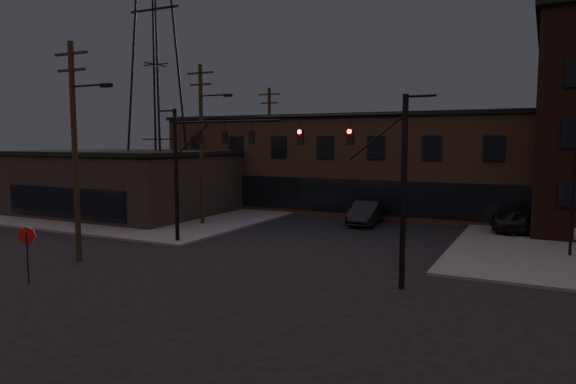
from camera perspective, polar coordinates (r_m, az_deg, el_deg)
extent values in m
plane|color=black|center=(20.89, -8.70, -11.42)|extent=(140.00, 140.00, 0.00)
cube|color=#474744|center=(51.27, -14.59, -1.24)|extent=(30.00, 30.00, 0.15)
cube|color=brown|center=(45.80, 11.91, 2.94)|extent=(40.00, 12.00, 8.00)
cube|color=black|center=(45.30, -17.76, 0.86)|extent=(16.00, 12.00, 5.00)
cylinder|color=black|center=(21.47, 12.72, -0.12)|extent=(0.24, 0.24, 8.00)
cylinder|color=black|center=(22.49, 4.12, 8.43)|extent=(7.00, 0.14, 0.14)
cube|color=#FF140C|center=(22.04, 6.93, 6.12)|extent=(0.28, 0.22, 0.70)
cube|color=#FF140C|center=(22.94, 1.40, 6.14)|extent=(0.28, 0.22, 0.70)
cylinder|color=black|center=(31.26, -12.32, 1.69)|extent=(0.24, 0.24, 8.00)
cylinder|color=black|center=(29.13, -7.04, 7.79)|extent=(7.00, 0.14, 0.14)
cube|color=black|center=(30.11, -9.81, 5.96)|extent=(0.28, 0.22, 0.70)
cube|color=black|center=(29.11, -7.02, 6.02)|extent=(0.28, 0.22, 0.70)
cube|color=black|center=(28.18, -4.04, 6.05)|extent=(0.28, 0.22, 0.70)
cylinder|color=black|center=(24.75, -26.96, -6.64)|extent=(0.06, 0.06, 2.20)
cylinder|color=maroon|center=(24.58, -27.03, -4.35)|extent=(0.72, 0.33, 0.76)
cylinder|color=black|center=(27.91, -22.59, 3.99)|extent=(0.28, 0.28, 11.00)
cube|color=black|center=(28.22, -22.99, 13.98)|extent=(2.20, 0.12, 0.12)
cube|color=black|center=(28.11, -22.92, 12.37)|extent=(1.80, 0.12, 0.12)
cube|color=black|center=(26.33, -19.53, 11.11)|extent=(0.60, 0.25, 0.18)
cylinder|color=black|center=(37.47, -9.59, 5.07)|extent=(0.28, 0.28, 11.50)
cube|color=black|center=(37.77, -9.72, 12.90)|extent=(2.20, 0.12, 0.12)
cube|color=black|center=(37.67, -9.70, 11.70)|extent=(1.80, 0.12, 0.12)
cube|color=black|center=(36.29, -6.70, 10.62)|extent=(0.60, 0.25, 0.18)
cylinder|color=black|center=(48.16, -2.07, 4.98)|extent=(0.28, 0.28, 11.00)
cube|color=black|center=(48.34, -2.09, 10.79)|extent=(2.20, 0.12, 0.12)
cube|color=black|center=(48.28, -2.09, 9.85)|extent=(1.80, 0.12, 0.12)
cylinder|color=black|center=(30.33, 29.22, 1.91)|extent=(0.14, 0.14, 9.00)
cube|color=black|center=(30.40, 28.69, 10.54)|extent=(0.50, 0.28, 0.18)
imported|color=black|center=(36.20, 25.44, -3.02)|extent=(5.15, 2.98, 1.65)
imported|color=black|center=(38.10, 8.71, -2.30)|extent=(2.18, 5.28, 1.70)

